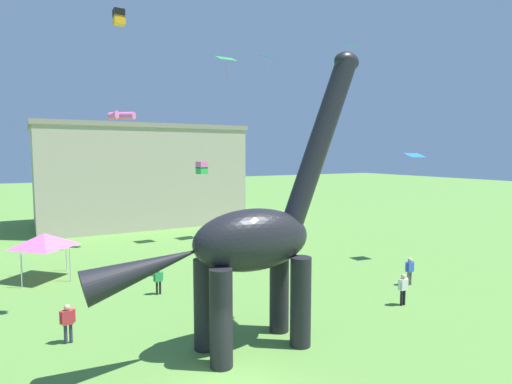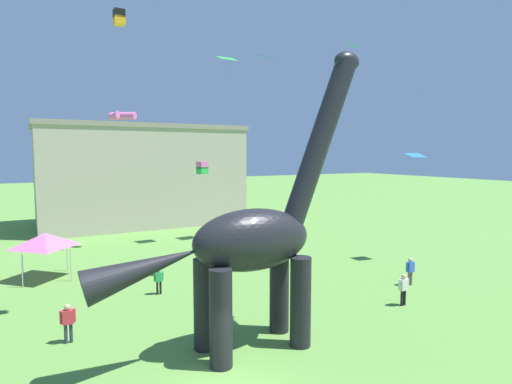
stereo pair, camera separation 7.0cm
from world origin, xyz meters
TOP-DOWN VIEW (x-y plane):
  - dinosaur_sculpture at (2.38, 3.02)m, footprint 12.09×2.56m
  - person_vendor_side at (-4.29, 7.16)m, footprint 0.64×0.28m
  - person_near_flyer at (0.83, 11.42)m, footprint 0.58×0.25m
  - person_photographer at (11.77, 3.38)m, footprint 0.64×0.28m
  - person_strolling_adult at (14.84, 5.60)m, footprint 0.64×0.28m
  - festival_canopy_tent at (-4.72, 17.87)m, footprint 3.15×3.15m
  - kite_near_low at (-1.52, 8.60)m, footprint 0.49×0.49m
  - kite_high_right at (4.41, 13.54)m, footprint 0.70×0.70m
  - kite_high_left at (13.73, 9.99)m, footprint 0.95×0.75m
  - kite_apex at (14.15, 21.40)m, footprint 1.95×1.56m
  - kite_far_right at (1.50, 24.24)m, footprint 2.29×2.33m
  - kite_mid_left at (10.09, 21.85)m, footprint 1.71×1.25m
  - kite_far_left at (19.93, 9.81)m, footprint 1.47×1.16m
  - background_building_block at (6.02, 37.22)m, footprint 22.31×11.80m

SIDE VIEW (x-z plane):
  - person_near_flyer at x=0.83m, z-range 0.16..1.70m
  - person_photographer at x=11.77m, z-range 0.18..1.89m
  - person_vendor_side at x=-4.29m, z-range 0.18..1.89m
  - person_strolling_adult at x=14.84m, z-range 0.18..1.90m
  - festival_canopy_tent at x=-4.72m, z-range 1.04..4.04m
  - dinosaur_sculpture at x=2.38m, z-range -1.75..10.89m
  - background_building_block at x=6.02m, z-range 0.01..11.29m
  - kite_high_right at x=4.41m, z-range 6.77..7.58m
  - kite_far_left at x=19.93m, z-range 7.10..8.81m
  - kite_far_right at x=1.50m, z-range 10.89..11.55m
  - kite_near_low at x=-1.52m, z-range 13.98..14.67m
  - kite_high_left at x=13.73m, z-range 15.15..15.29m
  - kite_mid_left at x=10.09m, z-range 15.22..17.36m
  - kite_apex at x=14.15m, z-range 15.66..17.87m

